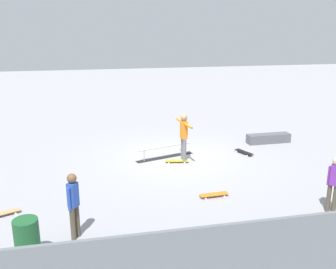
# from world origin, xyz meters

# --- Properties ---
(ground_plane) EXTENTS (60.00, 60.00, 0.00)m
(ground_plane) POSITION_xyz_m (0.00, 0.00, 0.00)
(ground_plane) COLOR #9E9EA3
(grind_rail) EXTENTS (2.20, 0.85, 0.43)m
(grind_rail) POSITION_xyz_m (0.39, -0.18, 0.19)
(grind_rail) COLOR black
(grind_rail) RESTS_ON ground_plane
(skate_ledge) EXTENTS (1.78, 0.45, 0.37)m
(skate_ledge) POSITION_xyz_m (-4.07, -1.04, 0.18)
(skate_ledge) COLOR #595960
(skate_ledge) RESTS_ON ground_plane
(skater_main) EXTENTS (0.26, 1.38, 1.72)m
(skater_main) POSITION_xyz_m (-0.14, 0.44, 1.00)
(skater_main) COLOR slate
(skater_main) RESTS_ON ground_plane
(skateboard_main) EXTENTS (0.82, 0.38, 0.09)m
(skateboard_main) POSITION_xyz_m (0.10, 0.44, 0.07)
(skateboard_main) COLOR yellow
(skateboard_main) RESTS_ON ground_plane
(bystander_blue_shirt) EXTENTS (0.26, 0.32, 1.53)m
(bystander_blue_shirt) POSITION_xyz_m (3.42, 4.64, 0.87)
(bystander_blue_shirt) COLOR brown
(bystander_blue_shirt) RESTS_ON ground_plane
(bystander_purple_shirt) EXTENTS (0.28, 0.29, 1.48)m
(bystander_purple_shirt) POSITION_xyz_m (-2.88, 4.76, 0.84)
(bystander_purple_shirt) COLOR brown
(bystander_purple_shirt) RESTS_ON ground_plane
(loose_skateboard_orange) EXTENTS (0.81, 0.29, 0.09)m
(loose_skateboard_orange) POSITION_xyz_m (-0.27, 3.30, 0.07)
(loose_skateboard_orange) COLOR orange
(loose_skateboard_orange) RESTS_ON ground_plane
(loose_skateboard_black) EXTENTS (0.48, 0.82, 0.09)m
(loose_skateboard_black) POSITION_xyz_m (-2.55, 0.06, 0.07)
(loose_skateboard_black) COLOR black
(loose_skateboard_black) RESTS_ON ground_plane
(loose_skateboard_natural) EXTENTS (0.82, 0.49, 0.09)m
(loose_skateboard_natural) POSITION_xyz_m (5.22, 3.23, 0.07)
(loose_skateboard_natural) COLOR tan
(loose_skateboard_natural) RESTS_ON ground_plane
(trash_bin) EXTENTS (0.49, 0.49, 0.92)m
(trash_bin) POSITION_xyz_m (4.32, 5.34, 0.46)
(trash_bin) COLOR #1E592D
(trash_bin) RESTS_ON ground_plane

